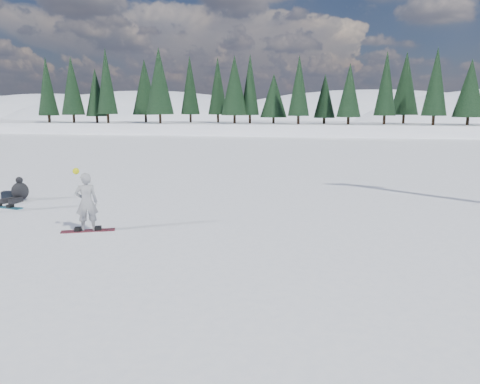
# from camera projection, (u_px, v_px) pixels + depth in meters

# --- Properties ---
(ground) EXTENTS (420.00, 420.00, 0.00)m
(ground) POSITION_uv_depth(u_px,v_px,m) (47.00, 220.00, 14.86)
(ground) COLOR white
(ground) RESTS_ON ground
(alpine_backdrop) EXTENTS (412.50, 227.00, 53.20)m
(alpine_backdrop) POSITION_uv_depth(u_px,v_px,m) (292.00, 151.00, 201.80)
(alpine_backdrop) COLOR white
(alpine_backdrop) RESTS_ON ground
(snowboarder_woman) EXTENTS (0.74, 0.64, 1.85)m
(snowboarder_woman) POSITION_uv_depth(u_px,v_px,m) (86.00, 202.00, 13.36)
(snowboarder_woman) COLOR #95959A
(snowboarder_woman) RESTS_ON ground
(seated_rider) EXTENTS (0.74, 1.14, 0.92)m
(seated_rider) POSITION_uv_depth(u_px,v_px,m) (19.00, 192.00, 18.00)
(seated_rider) COLOR black
(seated_rider) RESTS_ON ground
(gear_bag) EXTENTS (0.52, 0.42, 0.30)m
(gear_bag) POSITION_uv_depth(u_px,v_px,m) (8.00, 195.00, 18.43)
(gear_bag) COLOR black
(gear_bag) RESTS_ON ground
(snowboard_woman) EXTENTS (1.48, 0.86, 0.03)m
(snowboard_woman) POSITION_uv_depth(u_px,v_px,m) (88.00, 231.00, 13.51)
(snowboard_woman) COLOR maroon
(snowboard_woman) RESTS_ON ground
(snowboard_loose_c) EXTENTS (1.52, 0.49, 0.03)m
(snowboard_loose_c) POSITION_uv_depth(u_px,v_px,m) (4.00, 207.00, 16.77)
(snowboard_loose_c) COLOR #176C83
(snowboard_loose_c) RESTS_ON ground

